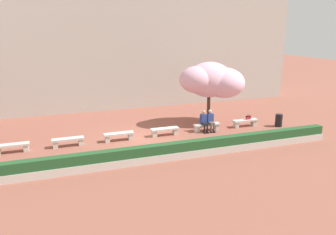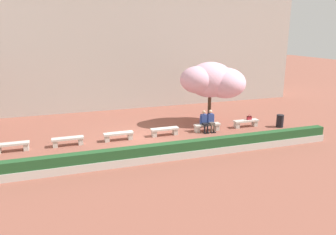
{
  "view_description": "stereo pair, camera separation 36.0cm",
  "coord_description": "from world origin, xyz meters",
  "px_view_note": "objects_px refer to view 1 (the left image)",
  "views": [
    {
      "loc": [
        -4.58,
        -16.93,
        5.89
      ],
      "look_at": [
        1.6,
        0.2,
        1.0
      ],
      "focal_mm": 35.0,
      "sensor_mm": 36.0,
      "label": 1
    },
    {
      "loc": [
        -4.24,
        -17.05,
        5.89
      ],
      "look_at": [
        1.6,
        0.2,
        1.0
      ],
      "focal_mm": 35.0,
      "sensor_mm": 36.0,
      "label": 2
    }
  ],
  "objects_px": {
    "stone_bench_west_end": "(12,147)",
    "stone_bench_far_east": "(245,122)",
    "stone_bench_east_end": "(207,126)",
    "person_seated_right": "(211,120)",
    "stone_bench_near_west": "(68,141)",
    "cherry_tree_main": "(212,81)",
    "stone_bench_near_east": "(165,131)",
    "person_seated_left": "(204,120)",
    "trash_bin": "(279,120)",
    "stone_bench_center": "(119,135)",
    "handbag": "(248,117)"
  },
  "relations": [
    {
      "from": "person_seated_left",
      "to": "handbag",
      "type": "distance_m",
      "value": 3.12
    },
    {
      "from": "stone_bench_center",
      "to": "stone_bench_east_end",
      "type": "height_order",
      "value": "same"
    },
    {
      "from": "stone_bench_far_east",
      "to": "stone_bench_west_end",
      "type": "bearing_deg",
      "value": 180.0
    },
    {
      "from": "stone_bench_near_west",
      "to": "person_seated_left",
      "type": "height_order",
      "value": "person_seated_left"
    },
    {
      "from": "stone_bench_center",
      "to": "person_seated_left",
      "type": "xyz_separation_m",
      "value": [
        5.12,
        -0.05,
        0.4
      ]
    },
    {
      "from": "trash_bin",
      "to": "stone_bench_far_east",
      "type": "bearing_deg",
      "value": 161.47
    },
    {
      "from": "stone_bench_center",
      "to": "stone_bench_far_east",
      "type": "xyz_separation_m",
      "value": [
        8.01,
        0.0,
        0.0
      ]
    },
    {
      "from": "stone_bench_east_end",
      "to": "person_seated_right",
      "type": "height_order",
      "value": "person_seated_right"
    },
    {
      "from": "stone_bench_east_end",
      "to": "person_seated_right",
      "type": "relative_size",
      "value": 1.26
    },
    {
      "from": "stone_bench_west_end",
      "to": "trash_bin",
      "type": "distance_m",
      "value": 15.38
    },
    {
      "from": "stone_bench_near_east",
      "to": "person_seated_left",
      "type": "height_order",
      "value": "person_seated_left"
    },
    {
      "from": "cherry_tree_main",
      "to": "stone_bench_west_end",
      "type": "bearing_deg",
      "value": -172.88
    },
    {
      "from": "stone_bench_center",
      "to": "person_seated_left",
      "type": "distance_m",
      "value": 5.14
    },
    {
      "from": "stone_bench_west_end",
      "to": "stone_bench_center",
      "type": "height_order",
      "value": "same"
    },
    {
      "from": "stone_bench_west_end",
      "to": "stone_bench_near_west",
      "type": "xyz_separation_m",
      "value": [
        2.67,
        0.0,
        0.0
      ]
    },
    {
      "from": "stone_bench_near_west",
      "to": "stone_bench_east_end",
      "type": "height_order",
      "value": "same"
    },
    {
      "from": "stone_bench_east_end",
      "to": "handbag",
      "type": "height_order",
      "value": "handbag"
    },
    {
      "from": "stone_bench_west_end",
      "to": "stone_bench_near_east",
      "type": "height_order",
      "value": "same"
    },
    {
      "from": "stone_bench_near_east",
      "to": "person_seated_right",
      "type": "distance_m",
      "value": 2.91
    },
    {
      "from": "stone_bench_far_east",
      "to": "stone_bench_near_east",
      "type": "bearing_deg",
      "value": 180.0
    },
    {
      "from": "person_seated_right",
      "to": "stone_bench_near_west",
      "type": "bearing_deg",
      "value": 179.63
    },
    {
      "from": "person_seated_left",
      "to": "stone_bench_east_end",
      "type": "bearing_deg",
      "value": 13.84
    },
    {
      "from": "person_seated_right",
      "to": "trash_bin",
      "type": "relative_size",
      "value": 1.65
    },
    {
      "from": "stone_bench_east_end",
      "to": "trash_bin",
      "type": "bearing_deg",
      "value": -8.2
    },
    {
      "from": "stone_bench_near_east",
      "to": "person_seated_right",
      "type": "relative_size",
      "value": 1.26
    },
    {
      "from": "cherry_tree_main",
      "to": "trash_bin",
      "type": "xyz_separation_m",
      "value": [
        3.67,
        -2.13,
        -2.39
      ]
    },
    {
      "from": "stone_bench_west_end",
      "to": "person_seated_right",
      "type": "xyz_separation_m",
      "value": [
        10.89,
        -0.05,
        0.4
      ]
    },
    {
      "from": "stone_bench_near_east",
      "to": "stone_bench_east_end",
      "type": "bearing_deg",
      "value": 0.0
    },
    {
      "from": "stone_bench_near_east",
      "to": "stone_bench_east_end",
      "type": "distance_m",
      "value": 2.67
    },
    {
      "from": "person_seated_left",
      "to": "stone_bench_center",
      "type": "bearing_deg",
      "value": 179.4
    },
    {
      "from": "stone_bench_far_east",
      "to": "person_seated_left",
      "type": "distance_m",
      "value": 2.92
    },
    {
      "from": "stone_bench_far_east",
      "to": "person_seated_left",
      "type": "height_order",
      "value": "person_seated_left"
    },
    {
      "from": "stone_bench_far_east",
      "to": "cherry_tree_main",
      "type": "xyz_separation_m",
      "value": [
        -1.66,
        1.46,
        2.48
      ]
    },
    {
      "from": "person_seated_right",
      "to": "trash_bin",
      "type": "height_order",
      "value": "person_seated_right"
    },
    {
      "from": "stone_bench_east_end",
      "to": "person_seated_right",
      "type": "distance_m",
      "value": 0.46
    },
    {
      "from": "stone_bench_near_west",
      "to": "person_seated_left",
      "type": "xyz_separation_m",
      "value": [
        7.79,
        -0.05,
        0.4
      ]
    },
    {
      "from": "stone_bench_east_end",
      "to": "person_seated_right",
      "type": "bearing_deg",
      "value": -14.11
    },
    {
      "from": "stone_bench_near_west",
      "to": "handbag",
      "type": "bearing_deg",
      "value": 0.05
    },
    {
      "from": "stone_bench_near_west",
      "to": "person_seated_left",
      "type": "relative_size",
      "value": 1.26
    },
    {
      "from": "stone_bench_west_end",
      "to": "stone_bench_far_east",
      "type": "bearing_deg",
      "value": 0.0
    },
    {
      "from": "cherry_tree_main",
      "to": "stone_bench_center",
      "type": "bearing_deg",
      "value": -167.06
    },
    {
      "from": "stone_bench_west_end",
      "to": "stone_bench_east_end",
      "type": "bearing_deg",
      "value": 0.0
    },
    {
      "from": "stone_bench_east_end",
      "to": "cherry_tree_main",
      "type": "xyz_separation_m",
      "value": [
        1.01,
        1.46,
        2.48
      ]
    },
    {
      "from": "stone_bench_west_end",
      "to": "person_seated_left",
      "type": "bearing_deg",
      "value": -0.29
    },
    {
      "from": "person_seated_left",
      "to": "cherry_tree_main",
      "type": "bearing_deg",
      "value": 50.89
    },
    {
      "from": "stone_bench_near_west",
      "to": "person_seated_left",
      "type": "bearing_deg",
      "value": -0.39
    },
    {
      "from": "cherry_tree_main",
      "to": "handbag",
      "type": "bearing_deg",
      "value": -37.59
    },
    {
      "from": "stone_bench_near_west",
      "to": "stone_bench_center",
      "type": "distance_m",
      "value": 2.67
    },
    {
      "from": "person_seated_right",
      "to": "stone_bench_near_east",
      "type": "bearing_deg",
      "value": 178.94
    },
    {
      "from": "cherry_tree_main",
      "to": "stone_bench_east_end",
      "type": "bearing_deg",
      "value": -124.76
    }
  ]
}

